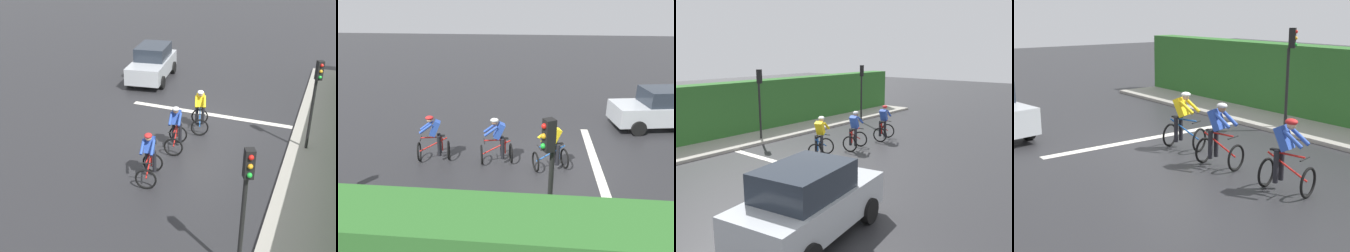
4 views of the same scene
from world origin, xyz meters
TOP-DOWN VIEW (x-y plane):
  - ground_plane at (0.00, 0.00)m, footprint 80.00×80.00m
  - sidewalk_kerb at (-4.98, 2.00)m, footprint 2.80×22.65m
  - road_marking_stop_line at (0.00, -1.24)m, footprint 7.00×0.30m
  - cyclist_lead at (0.19, 4.38)m, footprint 0.89×1.20m
  - cyclist_second at (0.17, 2.15)m, footprint 0.88×1.20m
  - cyclist_mid at (-0.11, 0.31)m, footprint 0.98×1.24m
  - car_silver at (4.10, -4.57)m, footprint 2.36×4.32m
  - traffic_light_near_crossing at (-4.21, 0.61)m, footprint 0.27×0.29m
  - traffic_light_far_junction at (-3.39, 7.39)m, footprint 0.27×0.29m

SIDE VIEW (x-z plane):
  - ground_plane at x=0.00m, z-range 0.00..0.00m
  - road_marking_stop_line at x=0.00m, z-range 0.00..0.01m
  - sidewalk_kerb at x=-4.98m, z-range 0.00..0.12m
  - cyclist_lead at x=0.19m, z-range -0.03..1.63m
  - cyclist_second at x=0.17m, z-range -0.03..1.63m
  - cyclist_mid at x=-0.11m, z-range -0.03..1.63m
  - car_silver at x=4.10m, z-range -0.01..1.75m
  - traffic_light_near_crossing at x=-4.21m, z-range 0.55..3.89m
  - traffic_light_far_junction at x=-3.39m, z-range 0.55..3.89m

